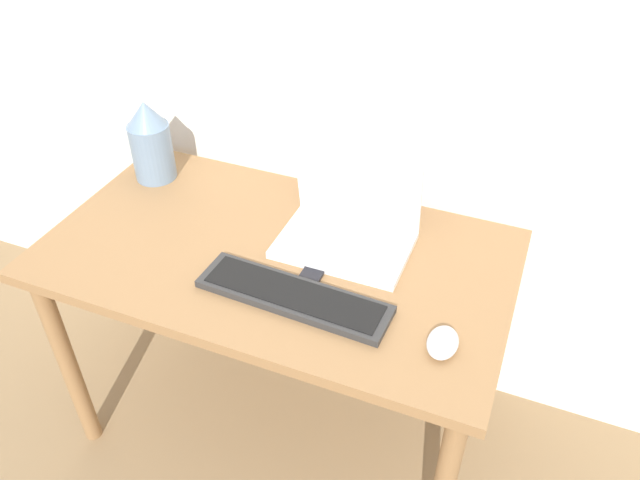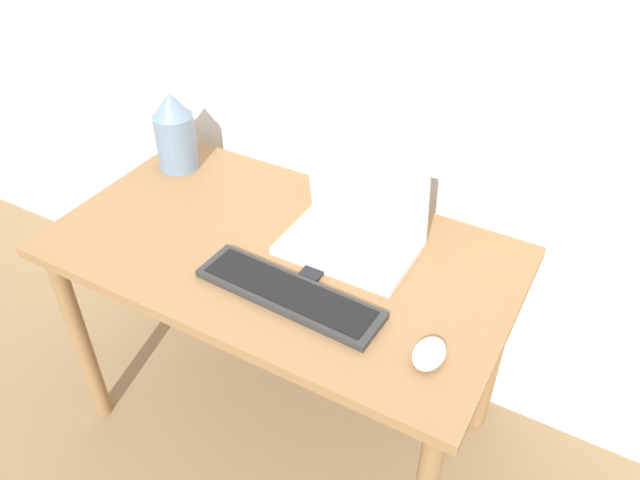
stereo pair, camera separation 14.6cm
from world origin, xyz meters
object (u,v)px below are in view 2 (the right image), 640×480
(vase, at_px, (175,132))
(laptop, at_px, (355,227))
(mp3_player, at_px, (311,274))
(keyboard, at_px, (289,294))
(mouse, at_px, (429,354))

(vase, bearing_deg, laptop, -6.84)
(laptop, bearing_deg, mp3_player, -101.60)
(keyboard, bearing_deg, laptop, 80.68)
(laptop, distance_m, mp3_player, 0.18)
(mouse, bearing_deg, laptop, 139.10)
(laptop, height_order, keyboard, laptop)
(laptop, xyz_separation_m, mouse, (0.31, -0.27, -0.04))
(keyboard, xyz_separation_m, mouse, (0.35, -0.02, 0.00))
(mouse, height_order, mp3_player, mouse)
(keyboard, height_order, mouse, mouse)
(vase, relative_size, mp3_player, 3.62)
(mouse, height_order, vase, vase)
(mouse, bearing_deg, keyboard, 177.42)
(keyboard, distance_m, mp3_player, 0.09)
(mp3_player, bearing_deg, mouse, -16.82)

